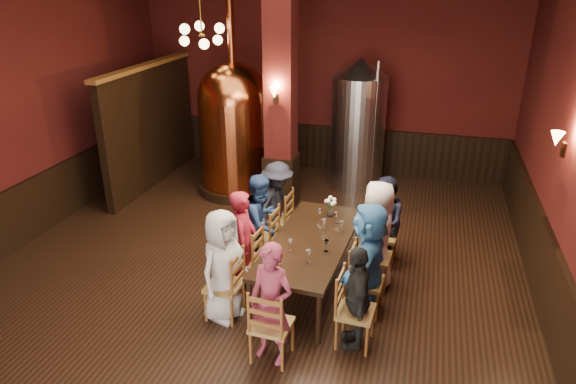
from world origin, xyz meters
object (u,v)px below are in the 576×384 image
(copper_kettle, at_px, (235,127))
(rose_vase, at_px, (330,204))
(person_1, at_px, (244,241))
(steel_vessel, at_px, (358,124))
(person_2, at_px, (262,222))
(person_0, at_px, (223,266))
(dining_table, at_px, (311,244))

(copper_kettle, bearing_deg, rose_vase, -43.44)
(person_1, height_order, steel_vessel, steel_vessel)
(person_1, xyz_separation_m, person_2, (0.04, 0.66, -0.01))
(copper_kettle, relative_size, rose_vase, 11.63)
(person_0, xyz_separation_m, steel_vessel, (0.94, 4.92, 0.57))
(copper_kettle, height_order, steel_vessel, copper_kettle)
(person_2, relative_size, copper_kettle, 0.40)
(copper_kettle, relative_size, steel_vessel, 1.39)
(person_2, distance_m, copper_kettle, 3.08)
(person_1, relative_size, copper_kettle, 0.40)
(person_1, bearing_deg, steel_vessel, -22.41)
(person_0, distance_m, person_1, 0.67)
(person_1, xyz_separation_m, steel_vessel, (0.90, 4.25, 0.58))
(person_1, relative_size, person_2, 1.01)
(copper_kettle, bearing_deg, steel_vessel, 22.16)
(dining_table, xyz_separation_m, person_0, (-0.90, -0.95, 0.06))
(copper_kettle, bearing_deg, person_0, -71.34)
(person_0, xyz_separation_m, person_2, (0.07, 1.33, -0.01))
(person_1, bearing_deg, dining_table, -82.39)
(dining_table, distance_m, person_1, 0.91)
(person_0, bearing_deg, dining_table, -24.62)
(copper_kettle, distance_m, steel_vessel, 2.47)
(person_1, height_order, rose_vase, person_1)
(person_0, relative_size, copper_kettle, 0.41)
(steel_vessel, height_order, rose_vase, steel_vessel)
(dining_table, bearing_deg, person_2, 158.78)
(dining_table, relative_size, steel_vessel, 0.93)
(dining_table, bearing_deg, person_1, -158.78)
(dining_table, distance_m, person_2, 0.91)
(dining_table, xyz_separation_m, person_1, (-0.87, -0.28, 0.06))
(dining_table, distance_m, rose_vase, 0.85)
(dining_table, height_order, person_2, person_2)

